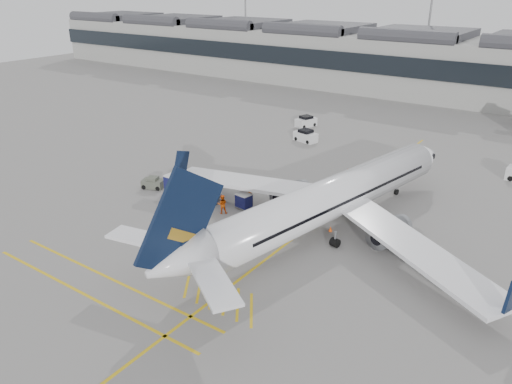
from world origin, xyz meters
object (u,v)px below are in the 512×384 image
Objects in this scene: pushback_tug at (153,183)px; belt_loader at (345,205)px; airliner_main at (327,200)px; baggage_cart_a at (207,195)px; ramp_agent_a at (250,198)px; ramp_agent_b at (222,204)px.

belt_loader is at bearing -1.40° from pushback_tug.
belt_loader is at bearing 107.42° from airliner_main.
ramp_agent_a is at bearing 39.97° from baggage_cart_a.
ramp_agent_b is at bearing -4.67° from baggage_cart_a.
airliner_main reaches higher than ramp_agent_a.
belt_loader is at bearing -14.92° from ramp_agent_a.
ramp_agent_b reaches higher than ramp_agent_a.
ramp_agent_a reaches higher than baggage_cart_a.
ramp_agent_a reaches higher than pushback_tug.
ramp_agent_b is at bearing -24.40° from pushback_tug.
ramp_agent_b reaches higher than pushback_tug.
ramp_agent_a is 0.72× the size of pushback_tug.
belt_loader is at bearing -178.90° from ramp_agent_b.
ramp_agent_b is 10.40m from pushback_tug.
belt_loader is 2.38× the size of ramp_agent_b.
airliner_main is 5.69m from belt_loader.
ramp_agent_a is at bearing -170.52° from airliner_main.
airliner_main is 8.38× the size of belt_loader.
baggage_cart_a reaches higher than pushback_tug.
baggage_cart_a is 1.06× the size of ramp_agent_b.
airliner_main is 13.03m from baggage_cart_a.
airliner_main is at bearing -15.40° from pushback_tug.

